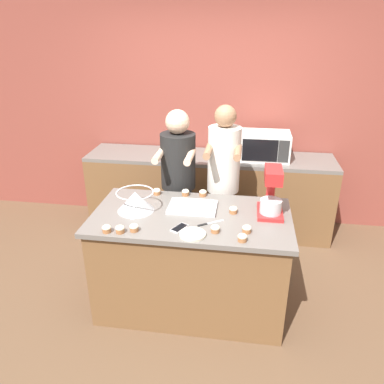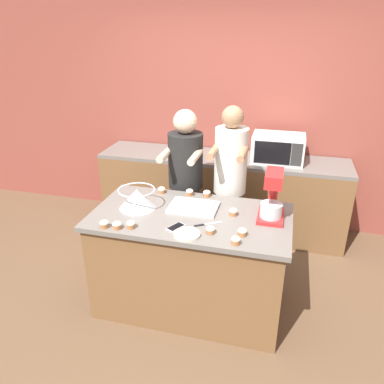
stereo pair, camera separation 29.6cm
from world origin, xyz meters
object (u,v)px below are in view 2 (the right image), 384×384
(knife, at_px, (206,224))
(cupcake_7, at_px, (207,193))
(cupcake_3, at_px, (117,225))
(cupcake_0, at_px, (233,212))
(cupcake_8, at_px, (190,192))
(person_right, at_px, (230,188))
(mixing_bowl, at_px, (137,198))
(small_plate, at_px, (187,234))
(baking_tray, at_px, (193,207))
(microwave_oven, at_px, (278,148))
(cell_phone, at_px, (176,227))
(cupcake_5, at_px, (104,224))
(cupcake_6, at_px, (242,232))
(cupcake_9, at_px, (131,224))
(stand_mixer, at_px, (272,198))
(cupcake_2, at_px, (210,230))
(cupcake_4, at_px, (162,190))
(cupcake_1, at_px, (236,240))
(person_left, at_px, (186,187))

(knife, xyz_separation_m, cupcake_7, (-0.11, 0.50, 0.03))
(cupcake_7, bearing_deg, cupcake_3, -125.58)
(cupcake_0, xyz_separation_m, cupcake_8, (-0.44, 0.28, 0.00))
(person_right, relative_size, cupcake_7, 24.85)
(mixing_bowl, xyz_separation_m, small_plate, (0.52, -0.33, -0.08))
(small_plate, bearing_deg, baking_tray, 98.29)
(knife, bearing_deg, microwave_oven, 73.74)
(microwave_oven, distance_m, cell_phone, 1.76)
(cell_phone, distance_m, cupcake_5, 0.54)
(cell_phone, xyz_separation_m, cupcake_6, (0.50, 0.02, 0.02))
(cupcake_9, bearing_deg, stand_mixer, 23.08)
(stand_mixer, relative_size, microwave_oven, 0.72)
(cupcake_2, distance_m, cupcake_4, 0.83)
(cell_phone, bearing_deg, cupcake_0, 39.09)
(baking_tray, distance_m, cell_phone, 0.35)
(person_right, distance_m, cupcake_1, 1.01)
(cupcake_6, height_order, cupcake_7, same)
(mixing_bowl, bearing_deg, baking_tray, 12.48)
(stand_mixer, height_order, knife, stand_mixer)
(baking_tray, bearing_deg, cupcake_7, 78.19)
(baking_tray, relative_size, cupcake_5, 6.00)
(cupcake_1, bearing_deg, cupcake_0, 101.08)
(microwave_oven, xyz_separation_m, cupcake_1, (-0.19, -1.74, -0.15))
(cupcake_3, xyz_separation_m, cupcake_5, (-0.10, -0.01, 0.00))
(cupcake_5, bearing_deg, stand_mixer, 21.52)
(person_right, height_order, cupcake_7, person_right)
(knife, height_order, cupcake_4, cupcake_4)
(stand_mixer, bearing_deg, mixing_bowl, -174.95)
(cupcake_2, xyz_separation_m, cupcake_3, (-0.69, -0.11, 0.00))
(cell_phone, height_order, cupcake_4, cupcake_4)
(person_left, distance_m, baking_tray, 0.58)
(cupcake_8, bearing_deg, cupcake_7, 4.16)
(person_left, height_order, microwave_oven, person_left)
(cupcake_0, bearing_deg, knife, -130.38)
(baking_tray, relative_size, cupcake_0, 6.00)
(cupcake_3, height_order, cupcake_4, same)
(mixing_bowl, relative_size, cupcake_4, 4.63)
(person_left, bearing_deg, microwave_oven, 42.35)
(person_left, xyz_separation_m, cupcake_7, (0.27, -0.27, 0.08))
(knife, xyz_separation_m, cupcake_9, (-0.53, -0.19, 0.03))
(cupcake_5, distance_m, cupcake_8, 0.86)
(microwave_oven, xyz_separation_m, cupcake_3, (-1.07, -1.75, -0.15))
(stand_mixer, distance_m, mixing_bowl, 1.09)
(cupcake_0, bearing_deg, cell_phone, -140.91)
(small_plate, xyz_separation_m, cupcake_7, (-0.01, 0.69, 0.02))
(cupcake_0, bearing_deg, cupcake_3, -151.62)
(cell_phone, height_order, cupcake_3, cupcake_3)
(cupcake_3, bearing_deg, person_left, 76.00)
(cupcake_4, bearing_deg, person_right, 27.89)
(cupcake_1, bearing_deg, cupcake_6, 77.05)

